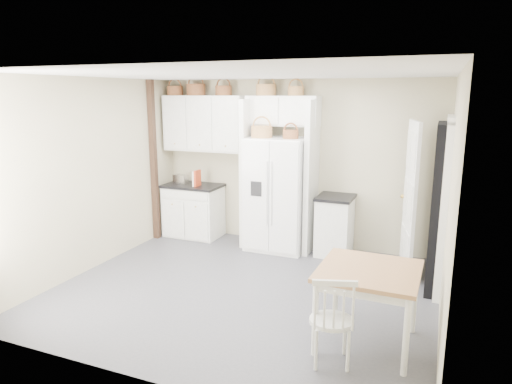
% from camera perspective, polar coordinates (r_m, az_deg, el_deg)
% --- Properties ---
extents(floor, '(4.50, 4.50, 0.00)m').
position_cam_1_polar(floor, '(5.80, -1.45, -12.08)').
color(floor, '#3F3F45').
rests_on(floor, ground).
extents(ceiling, '(4.50, 4.50, 0.00)m').
position_cam_1_polar(ceiling, '(5.29, -1.60, 14.54)').
color(ceiling, white).
rests_on(ceiling, wall_back).
extents(wall_back, '(4.50, 0.00, 4.50)m').
position_cam_1_polar(wall_back, '(7.24, 4.86, 3.57)').
color(wall_back, tan).
rests_on(wall_back, floor).
extents(wall_left, '(0.00, 4.00, 4.00)m').
position_cam_1_polar(wall_left, '(6.61, -19.69, 2.06)').
color(wall_left, tan).
rests_on(wall_left, floor).
extents(wall_right, '(0.00, 4.00, 4.00)m').
position_cam_1_polar(wall_right, '(4.96, 23.04, -1.44)').
color(wall_right, tan).
rests_on(wall_right, floor).
extents(refrigerator, '(0.90, 0.72, 1.74)m').
position_cam_1_polar(refrigerator, '(7.03, 2.76, -0.24)').
color(refrigerator, white).
rests_on(refrigerator, floor).
extents(base_cab_left, '(0.92, 0.58, 0.85)m').
position_cam_1_polar(base_cab_left, '(7.82, -7.79, -2.41)').
color(base_cab_left, silver).
rests_on(base_cab_left, floor).
extents(base_cab_right, '(0.49, 0.59, 0.86)m').
position_cam_1_polar(base_cab_right, '(6.96, 9.80, -4.27)').
color(base_cab_right, silver).
rests_on(base_cab_right, floor).
extents(dining_table, '(0.94, 0.94, 0.77)m').
position_cam_1_polar(dining_table, '(4.64, 13.72, -13.72)').
color(dining_table, '#9F6438').
rests_on(dining_table, floor).
extents(windsor_chair, '(0.49, 0.46, 0.81)m').
position_cam_1_polar(windsor_chair, '(4.27, 9.43, -15.61)').
color(windsor_chair, silver).
rests_on(windsor_chair, floor).
extents(counter_left, '(0.96, 0.62, 0.04)m').
position_cam_1_polar(counter_left, '(7.72, -7.89, 0.79)').
color(counter_left, black).
rests_on(counter_left, base_cab_left).
extents(counter_right, '(0.53, 0.62, 0.04)m').
position_cam_1_polar(counter_right, '(6.85, 9.93, -0.66)').
color(counter_right, black).
rests_on(counter_right, base_cab_right).
extents(toaster, '(0.25, 0.16, 0.16)m').
position_cam_1_polar(toaster, '(7.75, -9.38, 1.55)').
color(toaster, silver).
rests_on(toaster, counter_left).
extents(cookbook_red, '(0.04, 0.18, 0.26)m').
position_cam_1_polar(cookbook_red, '(7.55, -7.33, 1.72)').
color(cookbook_red, '#BF3C1C').
rests_on(cookbook_red, counter_left).
extents(cookbook_cream, '(0.05, 0.17, 0.25)m').
position_cam_1_polar(cookbook_cream, '(7.57, -7.60, 1.69)').
color(cookbook_cream, white).
rests_on(cookbook_cream, counter_left).
extents(basket_upper_a, '(0.27, 0.27, 0.15)m').
position_cam_1_polar(basket_upper_a, '(7.86, -10.10, 12.35)').
color(basket_upper_a, '#5B301B').
rests_on(basket_upper_a, upper_cabinet).
extents(basket_upper_b, '(0.32, 0.32, 0.19)m').
position_cam_1_polar(basket_upper_b, '(7.66, -7.51, 12.56)').
color(basket_upper_b, '#5B301B').
rests_on(basket_upper_b, upper_cabinet).
extents(basket_upper_c, '(0.27, 0.27, 0.16)m').
position_cam_1_polar(basket_upper_c, '(7.43, -4.08, 12.53)').
color(basket_upper_c, '#5B301B').
rests_on(basket_upper_c, upper_cabinet).
extents(basket_bridge_a, '(0.31, 0.31, 0.17)m').
position_cam_1_polar(basket_bridge_a, '(7.14, 1.26, 12.64)').
color(basket_bridge_a, brown).
rests_on(basket_bridge_a, bridge_cabinet).
extents(basket_bridge_b, '(0.24, 0.24, 0.14)m').
position_cam_1_polar(basket_bridge_b, '(6.98, 5.00, 12.47)').
color(basket_bridge_b, brown).
rests_on(basket_bridge_b, bridge_cabinet).
extents(basket_fridge_a, '(0.32, 0.32, 0.17)m').
position_cam_1_polar(basket_fridge_a, '(6.88, 0.71, 7.54)').
color(basket_fridge_a, brown).
rests_on(basket_fridge_a, refrigerator).
extents(basket_fridge_b, '(0.23, 0.23, 0.12)m').
position_cam_1_polar(basket_fridge_b, '(6.73, 4.35, 7.20)').
color(basket_fridge_b, '#5B301B').
rests_on(basket_fridge_b, refrigerator).
extents(upper_cabinet, '(1.40, 0.34, 0.90)m').
position_cam_1_polar(upper_cabinet, '(7.60, -6.41, 8.50)').
color(upper_cabinet, silver).
rests_on(upper_cabinet, wall_back).
extents(bridge_cabinet, '(1.12, 0.34, 0.45)m').
position_cam_1_polar(bridge_cabinet, '(7.05, 3.38, 10.09)').
color(bridge_cabinet, silver).
rests_on(bridge_cabinet, wall_back).
extents(fridge_panel_left, '(0.08, 0.60, 2.30)m').
position_cam_1_polar(fridge_panel_left, '(7.21, -0.89, 2.37)').
color(fridge_panel_left, silver).
rests_on(fridge_panel_left, floor).
extents(fridge_panel_right, '(0.08, 0.60, 2.30)m').
position_cam_1_polar(fridge_panel_right, '(6.88, 6.95, 1.80)').
color(fridge_panel_right, silver).
rests_on(fridge_panel_right, floor).
extents(trim_post, '(0.09, 0.09, 2.60)m').
position_cam_1_polar(trim_post, '(7.63, -12.67, 3.76)').
color(trim_post, black).
rests_on(trim_post, floor).
extents(doorway_void, '(0.18, 0.85, 2.05)m').
position_cam_1_polar(doorway_void, '(5.99, 21.91, -1.80)').
color(doorway_void, black).
rests_on(doorway_void, floor).
extents(door_slab, '(0.21, 0.79, 2.05)m').
position_cam_1_polar(door_slab, '(6.33, 18.69, -0.85)').
color(door_slab, white).
rests_on(door_slab, floor).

